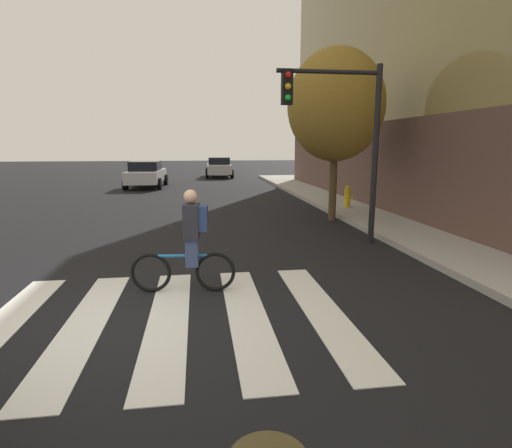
{
  "coord_description": "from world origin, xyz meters",
  "views": [
    {
      "loc": [
        0.95,
        -5.4,
        2.38
      ],
      "look_at": [
        2.03,
        2.1,
        0.91
      ],
      "focal_mm": 28.55,
      "sensor_mm": 36.0,
      "label": 1
    }
  ],
  "objects": [
    {
      "name": "ground_plane",
      "position": [
        0.0,
        0.0,
        0.0
      ],
      "size": [
        120.0,
        120.0,
        0.0
      ],
      "primitive_type": "plane",
      "color": "black"
    },
    {
      "name": "crosswalk_stripes",
      "position": [
        0.5,
        0.0,
        0.01
      ],
      "size": [
        4.95,
        3.89,
        0.01
      ],
      "color": "silver",
      "rests_on": "ground"
    },
    {
      "name": "sedan_mid",
      "position": [
        -1.95,
        18.56,
        0.77
      ],
      "size": [
        2.2,
        4.39,
        1.49
      ],
      "color": "#B7B7BC",
      "rests_on": "ground"
    },
    {
      "name": "sedan_far",
      "position": [
        2.57,
        25.64,
        0.77
      ],
      "size": [
        2.12,
        4.36,
        1.49
      ],
      "color": "#B7B7BC",
      "rests_on": "ground"
    },
    {
      "name": "cyclist",
      "position": [
        0.8,
        1.08,
        0.84
      ],
      "size": [
        1.71,
        0.38,
        1.69
      ],
      "color": "black",
      "rests_on": "ground"
    },
    {
      "name": "traffic_light_near",
      "position": [
        4.31,
        3.88,
        2.86
      ],
      "size": [
        2.47,
        0.28,
        4.2
      ],
      "color": "black",
      "rests_on": "ground"
    },
    {
      "name": "fire_hydrant",
      "position": [
        6.38,
        8.81,
        0.53
      ],
      "size": [
        0.33,
        0.22,
        0.78
      ],
      "color": "gold",
      "rests_on": "sidewalk"
    },
    {
      "name": "street_tree_near",
      "position": [
        5.22,
        7.08,
        3.57
      ],
      "size": [
        2.98,
        2.98,
        5.3
      ],
      "color": "#4C3823",
      "rests_on": "ground"
    }
  ]
}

